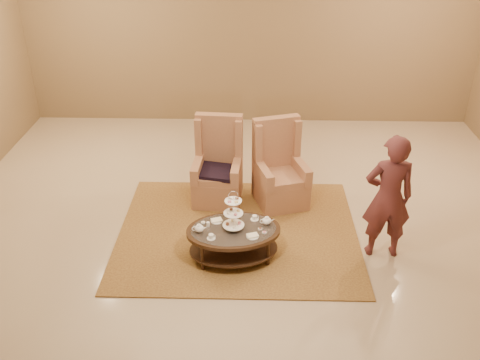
{
  "coord_description": "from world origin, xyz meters",
  "views": [
    {
      "loc": [
        0.07,
        -5.35,
        3.93
      ],
      "look_at": [
        -0.09,
        0.2,
        0.82
      ],
      "focal_mm": 40.0,
      "sensor_mm": 36.0,
      "label": 1
    }
  ],
  "objects_px": {
    "person": "(388,197)",
    "tea_table": "(233,234)",
    "armchair_left": "(218,172)",
    "armchair_right": "(279,175)"
  },
  "relations": [
    {
      "from": "person",
      "to": "tea_table",
      "type": "bearing_deg",
      "value": 4.17
    },
    {
      "from": "armchair_left",
      "to": "armchair_right",
      "type": "relative_size",
      "value": 1.0
    },
    {
      "from": "tea_table",
      "to": "armchair_right",
      "type": "distance_m",
      "value": 1.45
    },
    {
      "from": "armchair_left",
      "to": "armchair_right",
      "type": "xyz_separation_m",
      "value": [
        0.84,
        -0.06,
        -0.01
      ]
    },
    {
      "from": "tea_table",
      "to": "person",
      "type": "height_order",
      "value": "person"
    },
    {
      "from": "tea_table",
      "to": "armchair_left",
      "type": "height_order",
      "value": "armchair_left"
    },
    {
      "from": "armchair_left",
      "to": "person",
      "type": "bearing_deg",
      "value": -27.54
    },
    {
      "from": "armchair_left",
      "to": "person",
      "type": "distance_m",
      "value": 2.41
    },
    {
      "from": "armchair_left",
      "to": "armchair_right",
      "type": "bearing_deg",
      "value": 0.08
    },
    {
      "from": "armchair_left",
      "to": "person",
      "type": "xyz_separation_m",
      "value": [
        2.03,
        -1.24,
        0.37
      ]
    }
  ]
}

